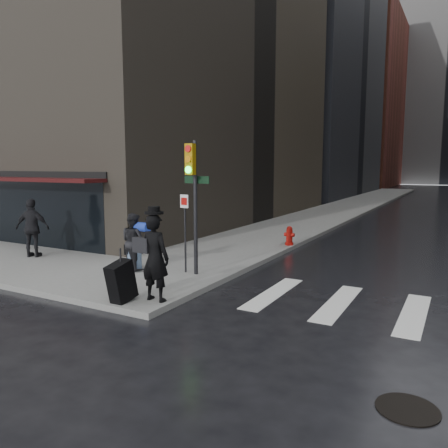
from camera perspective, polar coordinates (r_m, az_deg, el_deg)
The scene contains 10 objects.
ground at distance 11.91m, azimuth -11.38°, elevation -7.76°, with size 140.00×140.00×0.00m, color black.
sidewalk_left at distance 36.65m, azimuth 16.89°, elevation 2.50°, with size 4.00×50.00×0.15m, color slate.
bldg_left_mid at distance 52.88m, azimuth 5.32°, elevation 22.78°, with size 22.00×24.00×34.00m, color slate.
bldg_left_far at distance 74.31m, azimuth 12.92°, elevation 15.05°, with size 22.00×20.00×26.00m, color maroon.
storefront at distance 18.00m, azimuth -24.85°, elevation 2.76°, with size 8.40×1.11×2.83m.
man_overcoat at distance 9.75m, azimuth -9.90°, elevation -4.79°, with size 1.11×1.06×2.14m.
man_jeans at distance 12.78m, azimuth -11.66°, elevation -2.24°, with size 1.15×0.90×1.64m.
man_greycoat at distance 15.57m, azimuth -23.73°, elevation -0.49°, with size 1.21×0.88×1.91m.
traffic_light at distance 11.80m, azimuth -4.14°, elevation 4.57°, with size 0.91×0.45×3.65m.
fire_hydrant at distance 16.67m, azimuth 8.53°, elevation -1.64°, with size 0.40×0.32×0.72m.
Camera 1 is at (7.45, -8.75, 3.12)m, focal length 35.00 mm.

